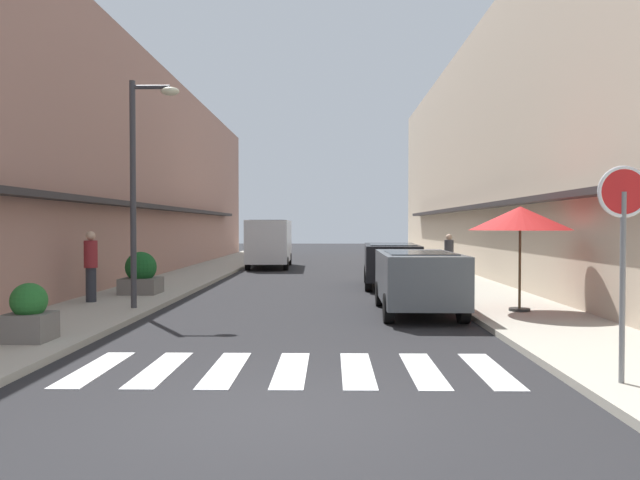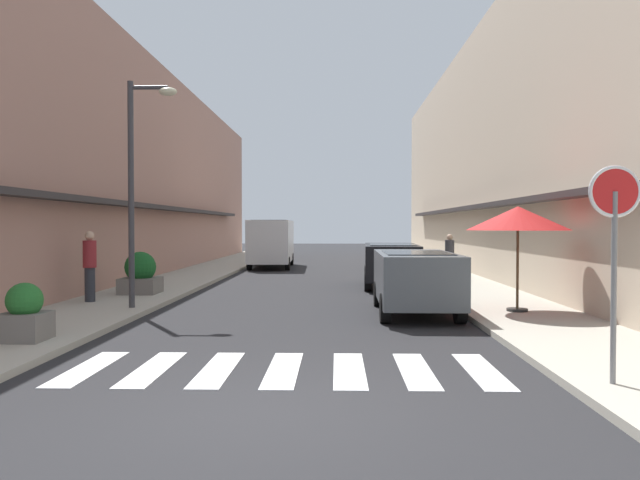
{
  "view_description": "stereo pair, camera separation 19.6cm",
  "coord_description": "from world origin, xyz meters",
  "px_view_note": "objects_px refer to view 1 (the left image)",
  "views": [
    {
      "loc": [
        0.57,
        -6.57,
        2.08
      ],
      "look_at": [
        0.2,
        14.2,
        1.6
      ],
      "focal_mm": 33.81,
      "sensor_mm": 36.0,
      "label": 1
    },
    {
      "loc": [
        0.77,
        -6.57,
        2.08
      ],
      "look_at": [
        0.2,
        14.2,
        1.6
      ],
      "focal_mm": 33.81,
      "sensor_mm": 36.0,
      "label": 2
    }
  ],
  "objects_px": {
    "cafe_umbrella": "(520,219)",
    "delivery_van": "(270,240)",
    "planter_midblock": "(141,275)",
    "pedestrian_walking_far": "(91,264)",
    "parked_car_near": "(418,275)",
    "street_lamp": "(141,170)",
    "round_street_sign": "(623,217)",
    "parked_car_mid": "(391,260)",
    "pedestrian_walking_near": "(449,255)",
    "planter_corner": "(29,315)"
  },
  "relations": [
    {
      "from": "pedestrian_walking_near",
      "to": "pedestrian_walking_far",
      "type": "relative_size",
      "value": 0.91
    },
    {
      "from": "street_lamp",
      "to": "planter_corner",
      "type": "xyz_separation_m",
      "value": [
        -0.61,
        -4.16,
        -2.85
      ]
    },
    {
      "from": "parked_car_mid",
      "to": "cafe_umbrella",
      "type": "distance_m",
      "value": 7.06
    },
    {
      "from": "cafe_umbrella",
      "to": "round_street_sign",
      "type": "bearing_deg",
      "value": -96.47
    },
    {
      "from": "street_lamp",
      "to": "cafe_umbrella",
      "type": "xyz_separation_m",
      "value": [
        8.89,
        -0.36,
        -1.18
      ]
    },
    {
      "from": "planter_midblock",
      "to": "pedestrian_walking_far",
      "type": "relative_size",
      "value": 0.67
    },
    {
      "from": "parked_car_mid",
      "to": "delivery_van",
      "type": "relative_size",
      "value": 0.81
    },
    {
      "from": "street_lamp",
      "to": "pedestrian_walking_far",
      "type": "bearing_deg",
      "value": 146.6
    },
    {
      "from": "street_lamp",
      "to": "pedestrian_walking_far",
      "type": "xyz_separation_m",
      "value": [
        -1.66,
        1.09,
        -2.33
      ]
    },
    {
      "from": "pedestrian_walking_near",
      "to": "pedestrian_walking_far",
      "type": "xyz_separation_m",
      "value": [
        -10.57,
        -6.97,
        0.1
      ]
    },
    {
      "from": "parked_car_mid",
      "to": "pedestrian_walking_near",
      "type": "xyz_separation_m",
      "value": [
        2.32,
        1.88,
        0.07
      ]
    },
    {
      "from": "street_lamp",
      "to": "cafe_umbrella",
      "type": "distance_m",
      "value": 8.98
    },
    {
      "from": "parked_car_near",
      "to": "street_lamp",
      "type": "relative_size",
      "value": 0.77
    },
    {
      "from": "pedestrian_walking_near",
      "to": "pedestrian_walking_far",
      "type": "height_order",
      "value": "pedestrian_walking_far"
    },
    {
      "from": "street_lamp",
      "to": "planter_midblock",
      "type": "height_order",
      "value": "street_lamp"
    },
    {
      "from": "parked_car_near",
      "to": "pedestrian_walking_near",
      "type": "bearing_deg",
      "value": 74.1
    },
    {
      "from": "parked_car_near",
      "to": "pedestrian_walking_far",
      "type": "xyz_separation_m",
      "value": [
        -8.25,
        1.19,
        0.17
      ]
    },
    {
      "from": "planter_corner",
      "to": "street_lamp",
      "type": "bearing_deg",
      "value": 81.64
    },
    {
      "from": "planter_corner",
      "to": "pedestrian_walking_near",
      "type": "distance_m",
      "value": 15.5
    },
    {
      "from": "delivery_van",
      "to": "street_lamp",
      "type": "xyz_separation_m",
      "value": [
        -1.49,
        -15.58,
        2.02
      ]
    },
    {
      "from": "round_street_sign",
      "to": "street_lamp",
      "type": "distance_m",
      "value": 10.67
    },
    {
      "from": "delivery_van",
      "to": "planter_midblock",
      "type": "distance_m",
      "value": 12.82
    },
    {
      "from": "cafe_umbrella",
      "to": "delivery_van",
      "type": "bearing_deg",
      "value": 114.91
    },
    {
      "from": "round_street_sign",
      "to": "parked_car_near",
      "type": "bearing_deg",
      "value": 103.37
    },
    {
      "from": "round_street_sign",
      "to": "pedestrian_walking_far",
      "type": "relative_size",
      "value": 1.49
    },
    {
      "from": "cafe_umbrella",
      "to": "planter_midblock",
      "type": "xyz_separation_m",
      "value": [
        -9.87,
        3.38,
        -1.58
      ]
    },
    {
      "from": "parked_car_near",
      "to": "pedestrian_walking_far",
      "type": "height_order",
      "value": "pedestrian_walking_far"
    },
    {
      "from": "parked_car_near",
      "to": "planter_midblock",
      "type": "xyz_separation_m",
      "value": [
        -7.56,
        3.13,
        -0.26
      ]
    },
    {
      "from": "street_lamp",
      "to": "planter_midblock",
      "type": "relative_size",
      "value": 4.46
    },
    {
      "from": "cafe_umbrella",
      "to": "pedestrian_walking_near",
      "type": "bearing_deg",
      "value": 89.87
    },
    {
      "from": "round_street_sign",
      "to": "planter_midblock",
      "type": "bearing_deg",
      "value": 133.08
    },
    {
      "from": "planter_midblock",
      "to": "cafe_umbrella",
      "type": "bearing_deg",
      "value": -18.93
    },
    {
      "from": "planter_corner",
      "to": "pedestrian_walking_near",
      "type": "xyz_separation_m",
      "value": [
        9.52,
        12.22,
        0.42
      ]
    },
    {
      "from": "parked_car_mid",
      "to": "delivery_van",
      "type": "distance_m",
      "value": 10.7
    },
    {
      "from": "cafe_umbrella",
      "to": "pedestrian_walking_far",
      "type": "relative_size",
      "value": 1.32
    },
    {
      "from": "delivery_van",
      "to": "planter_midblock",
      "type": "xyz_separation_m",
      "value": [
        -2.46,
        -12.56,
        -0.74
      ]
    },
    {
      "from": "parked_car_near",
      "to": "pedestrian_walking_near",
      "type": "relative_size",
      "value": 2.52
    },
    {
      "from": "street_lamp",
      "to": "pedestrian_walking_near",
      "type": "relative_size",
      "value": 3.26
    },
    {
      "from": "parked_car_near",
      "to": "parked_car_mid",
      "type": "distance_m",
      "value": 6.28
    },
    {
      "from": "cafe_umbrella",
      "to": "parked_car_mid",
      "type": "bearing_deg",
      "value": 109.42
    },
    {
      "from": "parked_car_mid",
      "to": "parked_car_near",
      "type": "bearing_deg",
      "value": -90.0
    },
    {
      "from": "delivery_van",
      "to": "round_street_sign",
      "type": "xyz_separation_m",
      "value": [
        6.68,
        -22.33,
        0.79
      ]
    },
    {
      "from": "parked_car_near",
      "to": "parked_car_mid",
      "type": "relative_size",
      "value": 0.95
    },
    {
      "from": "street_lamp",
      "to": "pedestrian_walking_near",
      "type": "xyz_separation_m",
      "value": [
        8.91,
        8.06,
        -2.43
      ]
    },
    {
      "from": "round_street_sign",
      "to": "pedestrian_walking_near",
      "type": "bearing_deg",
      "value": 87.12
    },
    {
      "from": "pedestrian_walking_near",
      "to": "street_lamp",
      "type": "bearing_deg",
      "value": 33.94
    },
    {
      "from": "pedestrian_walking_near",
      "to": "delivery_van",
      "type": "bearing_deg",
      "value": -53.57
    },
    {
      "from": "parked_car_near",
      "to": "street_lamp",
      "type": "distance_m",
      "value": 7.05
    },
    {
      "from": "delivery_van",
      "to": "round_street_sign",
      "type": "bearing_deg",
      "value": -73.35
    },
    {
      "from": "round_street_sign",
      "to": "planter_corner",
      "type": "height_order",
      "value": "round_street_sign"
    }
  ]
}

